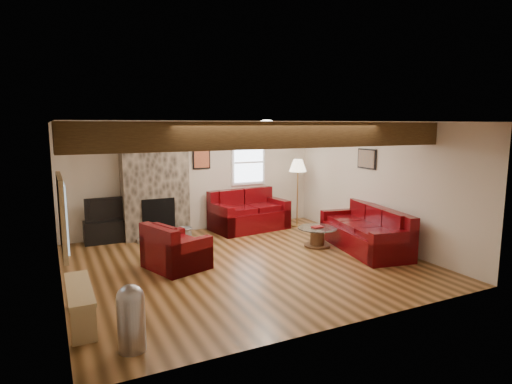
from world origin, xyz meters
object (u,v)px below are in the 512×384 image
at_px(tv_cabinet, 108,231).
at_px(coffee_table, 317,237).
at_px(armchair_red, 176,246).
at_px(floor_lamp, 298,169).
at_px(television, 106,209).
at_px(loveseat, 249,210).
at_px(sofa_three, 364,229).

bearing_deg(tv_cabinet, coffee_table, -30.25).
distance_m(armchair_red, floor_lamp, 4.03).
bearing_deg(television, loveseat, -5.41).
bearing_deg(floor_lamp, coffee_table, -108.27).
relative_size(loveseat, tv_cabinet, 1.84).
relative_size(loveseat, television, 1.99).
bearing_deg(sofa_three, floor_lamp, -166.19).
height_order(tv_cabinet, television, television).
bearing_deg(loveseat, floor_lamp, -17.70).
height_order(sofa_three, floor_lamp, floor_lamp).
relative_size(tv_cabinet, floor_lamp, 0.58).
xyz_separation_m(sofa_three, floor_lamp, (-0.15, 2.28, 0.98)).
distance_m(armchair_red, tv_cabinet, 2.40).
xyz_separation_m(television, floor_lamp, (4.36, -0.52, 0.68)).
xyz_separation_m(armchair_red, floor_lamp, (3.50, 1.72, 1.01)).
xyz_separation_m(coffee_table, floor_lamp, (0.56, 1.69, 1.21)).
relative_size(coffee_table, television, 0.91).
xyz_separation_m(sofa_three, television, (-4.50, 2.80, 0.30)).
xyz_separation_m(tv_cabinet, television, (0.00, 0.00, 0.49)).
bearing_deg(sofa_three, loveseat, -141.77).
distance_m(coffee_table, tv_cabinet, 4.40).
distance_m(tv_cabinet, floor_lamp, 4.54).
bearing_deg(floor_lamp, tv_cabinet, 173.16).
relative_size(television, floor_lamp, 0.53).
bearing_deg(armchair_red, tv_cabinet, 2.09).
height_order(sofa_three, loveseat, loveseat).
height_order(loveseat, armchair_red, loveseat).
xyz_separation_m(loveseat, floor_lamp, (1.19, -0.22, 0.94)).
height_order(sofa_three, tv_cabinet, sofa_three).
distance_m(sofa_three, floor_lamp, 2.49).
bearing_deg(armchair_red, loveseat, -68.83).
height_order(coffee_table, television, television).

